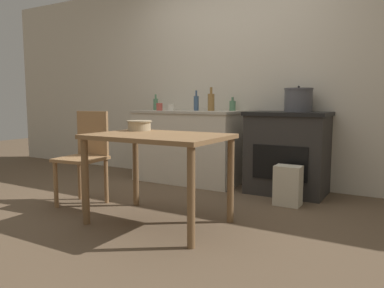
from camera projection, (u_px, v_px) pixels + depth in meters
name	position (u px, v px, depth m)	size (l,w,h in m)	color
ground_plane	(164.00, 213.00, 3.37)	(14.00, 14.00, 0.00)	brown
wall_back	(237.00, 78.00, 4.58)	(8.00, 0.07, 2.55)	beige
counter_cabinet	(188.00, 146.00, 4.64)	(1.33, 0.62, 0.88)	beige
stove	(287.00, 153.00, 4.04)	(0.86, 0.58, 0.89)	#2D2B28
work_table	(158.00, 147.00, 3.02)	(1.09, 0.74, 0.74)	olive
chair	(86.00, 154.00, 3.62)	(0.44, 0.44, 0.90)	#997047
flour_sack	(288.00, 186.00, 3.59)	(0.25, 0.17, 0.39)	beige
stock_pot	(298.00, 100.00, 4.00)	(0.30, 0.30, 0.28)	#4C4C51
mixing_bowl_large	(139.00, 125.00, 3.36)	(0.22, 0.22, 0.09)	tan
bottle_far_left	(211.00, 102.00, 4.46)	(0.08, 0.08, 0.28)	olive
bottle_left	(156.00, 104.00, 4.86)	(0.06, 0.06, 0.20)	#517F5B
bottle_mid_left	(233.00, 105.00, 4.49)	(0.07, 0.07, 0.16)	#517F5B
bottle_center_left	(196.00, 103.00, 4.56)	(0.06, 0.06, 0.25)	#3D5675
cup_center	(171.00, 107.00, 4.45)	(0.07, 0.07, 0.08)	silver
cup_center_right	(159.00, 107.00, 4.58)	(0.07, 0.07, 0.09)	#B74C42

